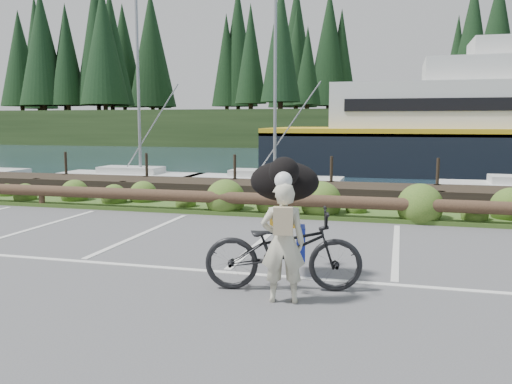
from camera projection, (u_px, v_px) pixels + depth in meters
ground at (232, 266)px, 8.91m from camera, size 72.00×72.00×0.00m
harbor_backdrop at (386, 137)px, 83.98m from camera, size 170.00×160.00×30.00m
vegetation_strip at (294, 212)px, 13.98m from camera, size 34.00×1.60×0.10m
log_rail at (288, 218)px, 13.31m from camera, size 32.00×0.30×0.60m
bicycle at (283, 250)px, 7.58m from camera, size 2.31×1.19×1.16m
cyclist at (283, 243)px, 7.04m from camera, size 0.64×0.49×1.59m
dog at (284, 181)px, 8.16m from camera, size 0.72×1.14×0.61m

